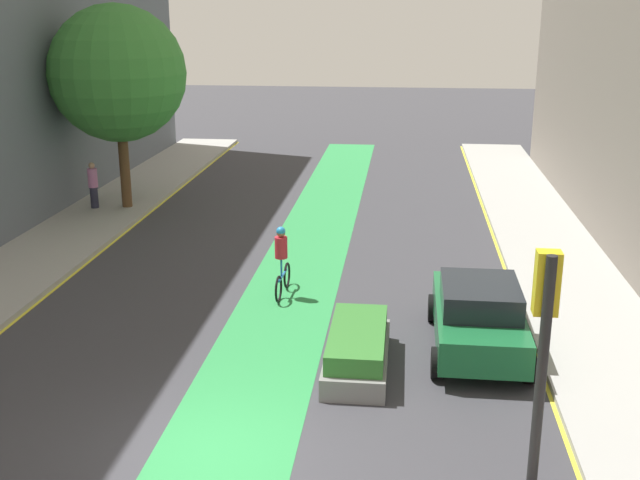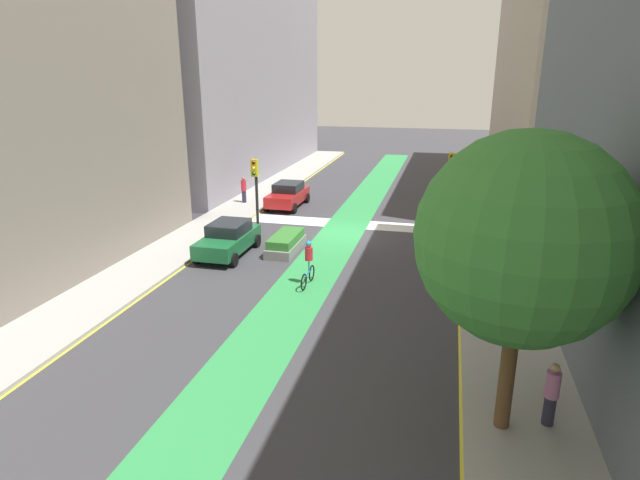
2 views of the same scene
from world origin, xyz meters
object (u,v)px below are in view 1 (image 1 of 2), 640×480
object	(u,v)px
car_green_right_far	(478,315)
traffic_signal_near_right	(544,327)
street_tree_near	(118,74)
median_planter	(357,349)
pedestrian_sidewalk_left_a	(93,185)
cyclist_in_lane	(282,260)

from	to	relation	value
car_green_right_far	traffic_signal_near_right	bearing A→B (deg)	-85.27
street_tree_near	median_planter	world-z (taller)	street_tree_near
car_green_right_far	pedestrian_sidewalk_left_a	xyz separation A→B (m)	(-12.70, 10.32, 0.19)
traffic_signal_near_right	car_green_right_far	size ratio (longest dim) A/B	0.91
car_green_right_far	cyclist_in_lane	bearing A→B (deg)	149.59
traffic_signal_near_right	street_tree_near	size ratio (longest dim) A/B	0.54
traffic_signal_near_right	pedestrian_sidewalk_left_a	xyz separation A→B (m)	(-13.12, 15.33, -1.70)
traffic_signal_near_right	street_tree_near	distance (m)	19.86
car_green_right_far	median_planter	world-z (taller)	car_green_right_far
street_tree_near	traffic_signal_near_right	bearing A→B (deg)	-52.46
pedestrian_sidewalk_left_a	cyclist_in_lane	bearing A→B (deg)	-43.36
pedestrian_sidewalk_left_a	median_planter	size ratio (longest dim) A/B	0.53
traffic_signal_near_right	median_planter	distance (m)	5.36
car_green_right_far	median_planter	bearing A→B (deg)	-155.35
traffic_signal_near_right	pedestrian_sidewalk_left_a	size ratio (longest dim) A/B	2.32
street_tree_near	pedestrian_sidewalk_left_a	bearing A→B (deg)	-163.70
traffic_signal_near_right	median_planter	xyz separation A→B (m)	(-2.92, 3.86, -2.29)
car_green_right_far	pedestrian_sidewalk_left_a	distance (m)	16.37
traffic_signal_near_right	pedestrian_sidewalk_left_a	bearing A→B (deg)	130.55
street_tree_near	median_planter	bearing A→B (deg)	-52.32
cyclist_in_lane	median_planter	bearing A→B (deg)	-60.81
cyclist_in_lane	pedestrian_sidewalk_left_a	world-z (taller)	cyclist_in_lane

